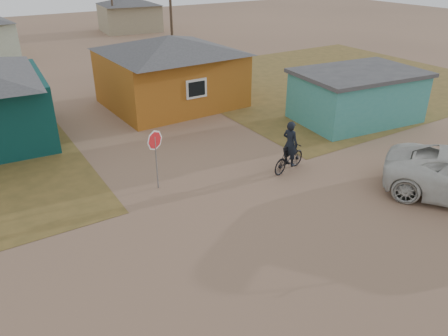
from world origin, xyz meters
The scene contains 8 objects.
ground centered at (0.00, 0.00, 0.00)m, with size 120.00×120.00×0.00m, color #8B6850.
grass_ne centered at (14.00, 13.00, 0.01)m, with size 20.00×18.00×0.00m, color brown.
house_yellow centered at (2.50, 14.00, 2.00)m, with size 7.72×6.76×3.90m.
shed_turquoise centered at (9.50, 6.50, 1.31)m, with size 6.71×4.93×2.60m.
house_beige_east centered at (10.00, 40.00, 1.86)m, with size 6.95×6.05×3.60m.
utility_pole_near centered at (6.50, 22.00, 4.14)m, with size 1.40×0.20×8.00m.
stop_sign centered at (-2.40, 5.12, 1.72)m, with size 0.76×0.06×2.32m.
cyclist centered at (2.69, 3.64, 0.77)m, with size 1.95×0.99×2.12m.
Camera 1 is at (-7.94, -8.44, 8.02)m, focal length 35.00 mm.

